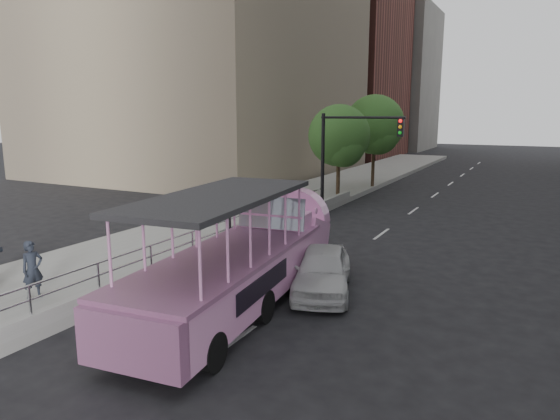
# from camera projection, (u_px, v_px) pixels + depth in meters

# --- Properties ---
(ground) EXTENTS (160.00, 160.00, 0.00)m
(ground) POSITION_uv_depth(u_px,v_px,m) (240.00, 307.00, 13.61)
(ground) COLOR black
(sidewalk) EXTENTS (5.50, 80.00, 0.30)m
(sidewalk) POSITION_uv_depth(u_px,v_px,m) (250.00, 216.00, 24.89)
(sidewalk) COLOR #9E9E99
(sidewalk) RESTS_ON ground
(kerb_wall) EXTENTS (0.24, 30.00, 0.36)m
(kerb_wall) POSITION_uv_depth(u_px,v_px,m) (193.00, 257.00, 16.68)
(kerb_wall) COLOR #A9AAA4
(kerb_wall) RESTS_ON sidewalk
(guardrail) EXTENTS (0.07, 22.00, 0.71)m
(guardrail) POSITION_uv_depth(u_px,v_px,m) (192.00, 237.00, 16.55)
(guardrail) COLOR silver
(guardrail) RESTS_ON kerb_wall
(duck_boat) EXTENTS (3.39, 9.98, 3.25)m
(duck_boat) POSITION_uv_depth(u_px,v_px,m) (245.00, 260.00, 13.79)
(duck_boat) COLOR black
(duck_boat) RESTS_ON ground
(car) EXTENTS (2.80, 4.27, 1.35)m
(car) POSITION_uv_depth(u_px,v_px,m) (322.00, 270.00, 14.62)
(car) COLOR silver
(car) RESTS_ON ground
(pedestrian_near) EXTENTS (0.46, 0.63, 1.58)m
(pedestrian_near) POSITION_uv_depth(u_px,v_px,m) (33.00, 270.00, 13.30)
(pedestrian_near) COLOR #212631
(pedestrian_near) RESTS_ON sidewalk
(parking_sign) EXTENTS (0.23, 0.60, 2.78)m
(parking_sign) POSITION_uv_depth(u_px,v_px,m) (230.00, 213.00, 17.51)
(parking_sign) COLOR black
(parking_sign) RESTS_ON ground
(traffic_signal) EXTENTS (4.20, 0.32, 5.20)m
(traffic_signal) POSITION_uv_depth(u_px,v_px,m) (345.00, 148.00, 24.58)
(traffic_signal) COLOR black
(traffic_signal) RESTS_ON ground
(street_tree_near) EXTENTS (3.52, 3.52, 5.72)m
(street_tree_near) POSITION_uv_depth(u_px,v_px,m) (340.00, 138.00, 28.22)
(street_tree_near) COLOR #39291A
(street_tree_near) RESTS_ON ground
(street_tree_far) EXTENTS (3.97, 3.97, 6.45)m
(street_tree_far) POSITION_uv_depth(u_px,v_px,m) (375.00, 127.00, 33.25)
(street_tree_far) COLOR #39291A
(street_tree_far) RESTS_ON ground
(midrise_brick) EXTENTS (18.00, 16.00, 26.00)m
(midrise_brick) POSITION_uv_depth(u_px,v_px,m) (324.00, 49.00, 61.06)
(midrise_brick) COLOR brown
(midrise_brick) RESTS_ON ground
(midrise_stone_b) EXTENTS (16.00, 14.00, 20.00)m
(midrise_stone_b) POSITION_uv_depth(u_px,v_px,m) (377.00, 81.00, 74.61)
(midrise_stone_b) COLOR gray
(midrise_stone_b) RESTS_ON ground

